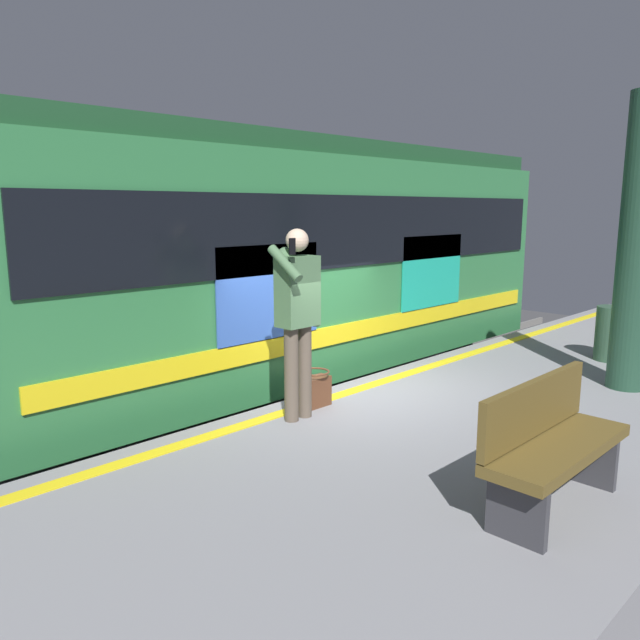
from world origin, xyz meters
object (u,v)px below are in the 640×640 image
Objects in this scene: trash_bin at (612,334)px; handbag at (315,390)px; train_carriage at (285,256)px; bench at (551,441)px; station_column at (638,245)px; passenger at (297,308)px.

handbag is at bearing -19.07° from trash_bin.
handbag is at bearing 54.04° from train_carriage.
station_column is at bearing -169.61° from bench.
trash_bin is at bearing -153.51° from station_column.
handbag is 2.77m from bench.
trash_bin reaches higher than handbag.
station_column is (-3.04, 2.09, 1.48)m from handbag.
passenger is 4.89m from trash_bin.
train_carriage is 3.27m from passenger.
handbag is 0.12× the size of station_column.
bench is (0.41, 2.72, 0.31)m from handbag.
trash_bin is at bearing 123.64° from train_carriage.
bench reaches higher than trash_bin.
station_column is 1.88m from trash_bin.
handbag is at bearing -34.48° from station_column.
handbag is 3.98m from station_column.
station_column is 3.71m from bench.
handbag is (1.72, 2.36, -1.19)m from train_carriage.
passenger reaches higher than bench.
station_column is at bearing 150.30° from passenger.
train_carriage is 6.37× the size of bench.
train_carriage is 4.72m from trash_bin.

